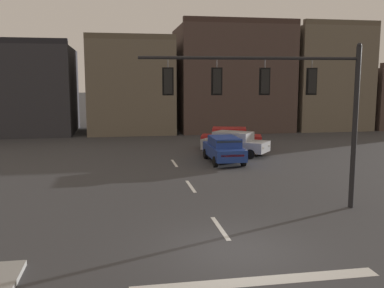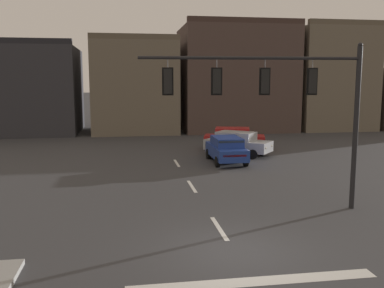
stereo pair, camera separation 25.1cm
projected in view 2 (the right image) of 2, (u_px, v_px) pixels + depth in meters
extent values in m
plane|color=#353538|center=(234.00, 251.00, 12.66)|extent=(400.00, 400.00, 0.00)
cube|color=silver|center=(254.00, 281.00, 10.70)|extent=(6.40, 0.50, 0.01)
cube|color=silver|center=(219.00, 228.00, 14.61)|extent=(0.16, 2.40, 0.01)
cube|color=silver|center=(192.00, 186.00, 20.48)|extent=(0.16, 2.40, 0.01)
cube|color=silver|center=(177.00, 163.00, 26.34)|extent=(0.16, 2.40, 0.01)
cylinder|color=black|center=(356.00, 129.00, 16.49)|extent=(0.20, 0.20, 6.29)
cylinder|color=black|center=(251.00, 58.00, 15.81)|extent=(8.30, 0.82, 0.12)
sphere|color=black|center=(360.00, 45.00, 16.03)|extent=(0.18, 0.18, 0.18)
cylinder|color=#56565B|center=(312.00, 65.00, 16.01)|extent=(0.03, 0.03, 0.35)
cube|color=black|center=(312.00, 81.00, 16.10)|extent=(0.32, 0.26, 0.90)
sphere|color=red|center=(311.00, 74.00, 16.19)|extent=(0.20, 0.20, 0.20)
sphere|color=#2D2314|center=(311.00, 81.00, 16.23)|extent=(0.20, 0.20, 0.20)
sphere|color=black|center=(310.00, 89.00, 16.27)|extent=(0.20, 0.20, 0.20)
cube|color=black|center=(312.00, 81.00, 16.08)|extent=(0.42, 0.07, 1.02)
cylinder|color=#56565B|center=(265.00, 64.00, 15.88)|extent=(0.03, 0.03, 0.35)
cube|color=black|center=(265.00, 81.00, 15.97)|extent=(0.32, 0.26, 0.90)
sphere|color=red|center=(264.00, 74.00, 16.06)|extent=(0.20, 0.20, 0.20)
sphere|color=#2D2314|center=(264.00, 81.00, 16.10)|extent=(0.20, 0.20, 0.20)
sphere|color=black|center=(264.00, 89.00, 16.14)|extent=(0.20, 0.20, 0.20)
cube|color=black|center=(265.00, 81.00, 15.95)|extent=(0.42, 0.07, 1.02)
cylinder|color=#56565B|center=(217.00, 64.00, 15.75)|extent=(0.03, 0.03, 0.35)
cube|color=black|center=(217.00, 81.00, 15.84)|extent=(0.32, 0.26, 0.90)
sphere|color=red|center=(216.00, 74.00, 15.93)|extent=(0.20, 0.20, 0.20)
sphere|color=#2D2314|center=(216.00, 81.00, 15.97)|extent=(0.20, 0.20, 0.20)
sphere|color=black|center=(216.00, 89.00, 16.01)|extent=(0.20, 0.20, 0.20)
cube|color=black|center=(217.00, 81.00, 15.82)|extent=(0.42, 0.07, 1.02)
cylinder|color=#56565B|center=(168.00, 64.00, 15.63)|extent=(0.03, 0.03, 0.35)
cube|color=black|center=(168.00, 81.00, 15.72)|extent=(0.32, 0.26, 0.90)
sphere|color=red|center=(168.00, 74.00, 15.80)|extent=(0.20, 0.20, 0.20)
sphere|color=#2D2314|center=(168.00, 81.00, 15.84)|extent=(0.20, 0.20, 0.20)
sphere|color=black|center=(168.00, 89.00, 15.88)|extent=(0.20, 0.20, 0.20)
cube|color=black|center=(168.00, 81.00, 15.70)|extent=(0.42, 0.07, 1.02)
cube|color=#9EA0A5|center=(238.00, 145.00, 29.04)|extent=(4.56, 4.16, 0.70)
cube|color=#9EA0A5|center=(236.00, 136.00, 29.02)|extent=(2.92, 2.79, 0.56)
cube|color=#2D3842|center=(247.00, 137.00, 28.65)|extent=(1.14, 1.34, 0.47)
cube|color=#2D3842|center=(221.00, 135.00, 29.60)|extent=(1.12, 1.32, 0.46)
cylinder|color=black|center=(262.00, 151.00, 29.11)|extent=(0.64, 0.57, 0.64)
cylinder|color=black|center=(253.00, 154.00, 27.65)|extent=(0.64, 0.57, 0.64)
cylinder|color=black|center=(224.00, 148.00, 30.54)|extent=(0.64, 0.57, 0.64)
cylinder|color=black|center=(213.00, 151.00, 29.08)|extent=(0.64, 0.57, 0.64)
sphere|color=silver|center=(272.00, 146.00, 28.45)|extent=(0.16, 0.16, 0.16)
sphere|color=silver|center=(266.00, 148.00, 27.46)|extent=(0.16, 0.16, 0.16)
cube|color=maroon|center=(209.00, 142.00, 30.10)|extent=(0.89, 1.09, 0.12)
cube|color=navy|center=(226.00, 151.00, 26.51)|extent=(1.83, 4.41, 0.70)
cube|color=navy|center=(227.00, 142.00, 26.28)|extent=(1.62, 2.48, 0.56)
cube|color=#2D3842|center=(224.00, 140.00, 27.03)|extent=(1.52, 0.26, 0.47)
cube|color=#2D3842|center=(231.00, 145.00, 25.14)|extent=(1.52, 0.23, 0.46)
cylinder|color=black|center=(208.00, 154.00, 27.86)|extent=(0.22, 0.64, 0.64)
cylinder|color=black|center=(234.00, 153.00, 28.12)|extent=(0.22, 0.64, 0.64)
cylinder|color=black|center=(217.00, 162.00, 25.02)|extent=(0.22, 0.64, 0.64)
cylinder|color=black|center=(246.00, 161.00, 25.27)|extent=(0.22, 0.64, 0.64)
sphere|color=silver|center=(210.00, 146.00, 28.56)|extent=(0.16, 0.16, 0.16)
sphere|color=silver|center=(227.00, 145.00, 28.73)|extent=(0.16, 0.16, 0.16)
cube|color=maroon|center=(235.00, 156.00, 24.37)|extent=(1.37, 0.05, 0.12)
cube|color=#A81E1E|center=(234.00, 140.00, 31.68)|extent=(4.72, 2.93, 0.70)
cube|color=#A81E1E|center=(232.00, 132.00, 31.61)|extent=(2.81, 2.21, 0.56)
cube|color=#2D3842|center=(243.00, 132.00, 31.52)|extent=(0.65, 1.53, 0.47)
cube|color=#2D3842|center=(217.00, 132.00, 31.75)|extent=(0.62, 1.52, 0.46)
cylinder|color=black|center=(254.00, 144.00, 32.40)|extent=(0.68, 0.39, 0.64)
cylinder|color=black|center=(254.00, 147.00, 30.73)|extent=(0.68, 0.39, 0.64)
cylinder|color=black|center=(216.00, 143.00, 32.74)|extent=(0.68, 0.39, 0.64)
cylinder|color=black|center=(214.00, 146.00, 31.07)|extent=(0.68, 0.39, 0.64)
sphere|color=silver|center=(264.00, 139.00, 31.98)|extent=(0.16, 0.16, 0.16)
sphere|color=silver|center=(264.00, 141.00, 30.85)|extent=(0.16, 0.16, 0.16)
cube|color=maroon|center=(205.00, 138.00, 31.93)|extent=(0.41, 1.33, 0.12)
cube|color=#2D2D33|center=(11.00, 91.00, 41.51)|extent=(12.92, 9.46, 8.24)
cube|color=#665B4C|center=(135.00, 88.00, 42.66)|extent=(8.18, 8.12, 8.75)
cube|color=brown|center=(135.00, 37.00, 38.32)|extent=(8.18, 0.60, 0.50)
cube|color=#473833|center=(235.00, 80.00, 44.20)|extent=(11.20, 8.24, 10.39)
cube|color=#3A2B26|center=(247.00, 20.00, 39.69)|extent=(11.20, 0.60, 0.50)
cube|color=#665B4C|center=(323.00, 80.00, 46.54)|extent=(7.85, 9.86, 10.41)
cube|color=brown|center=(347.00, 22.00, 41.23)|extent=(7.85, 0.60, 0.50)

